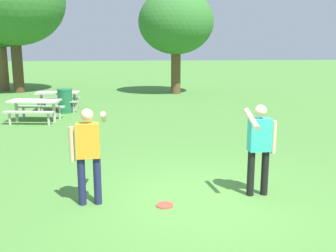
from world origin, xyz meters
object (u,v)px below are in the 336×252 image
person_thrower (88,149)px  tree_slender_mid (176,22)px  frisbee (165,205)px  trash_can_further_along (65,101)px  picnic_table_far (58,97)px  person_catcher (260,143)px  picnic_table_near (35,106)px  tree_far_right (12,1)px

person_thrower → tree_slender_mid: 15.65m
frisbee → trash_can_further_along: (-3.12, 9.54, 0.47)m
frisbee → picnic_table_far: picnic_table_far is taller
person_catcher → tree_slender_mid: 15.21m
person_thrower → trash_can_further_along: bearing=101.3°
frisbee → person_catcher: bearing=10.9°
picnic_table_near → trash_can_further_along: trash_can_further_along is taller
person_thrower → tree_slender_mid: (3.18, 15.06, 2.84)m
picnic_table_far → trash_can_further_along: trash_can_further_along is taller
person_thrower → person_catcher: size_ratio=1.00×
person_thrower → frisbee: 1.59m
person_catcher → picnic_table_far: person_catcher is taller
tree_far_right → frisbee: bearing=-67.8°
tree_far_right → trash_can_further_along: bearing=-62.7°
tree_far_right → tree_slender_mid: size_ratio=1.33×
person_thrower → tree_slender_mid: size_ratio=0.30×
person_thrower → picnic_table_far: (-2.23, 9.83, -0.40)m
person_thrower → trash_can_further_along: size_ratio=1.71×
picnic_table_near → picnic_table_far: size_ratio=1.09×
person_catcher → picnic_table_far: (-5.17, 9.72, -0.40)m
person_catcher → frisbee: (-1.69, -0.33, -0.95)m
person_thrower → picnic_table_far: size_ratio=0.95×
person_thrower → picnic_table_far: bearing=102.8°
trash_can_further_along → tree_far_right: size_ratio=0.13×
trash_can_further_along → tree_far_right: bearing=117.3°
person_thrower → frisbee: bearing=-9.8°
frisbee → trash_can_further_along: 10.05m
person_thrower → tree_far_right: size_ratio=0.22×
tree_slender_mid → tree_far_right: bearing=171.1°
frisbee → picnic_table_far: bearing=109.1°
person_thrower → tree_far_right: bearing=108.6°
frisbee → tree_far_right: (-6.79, 16.63, 4.92)m
frisbee → picnic_table_far: size_ratio=0.17×
person_catcher → picnic_table_far: bearing=118.0°
picnic_table_far → person_thrower: bearing=-77.2°
person_thrower → picnic_table_near: size_ratio=0.87×
picnic_table_far → tree_far_right: bearing=116.7°
person_thrower → frisbee: person_thrower is taller
picnic_table_near → trash_can_further_along: bearing=67.9°
person_catcher → trash_can_further_along: 10.41m
trash_can_further_along → tree_slender_mid: 8.33m
picnic_table_near → person_catcher: bearing=-53.1°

